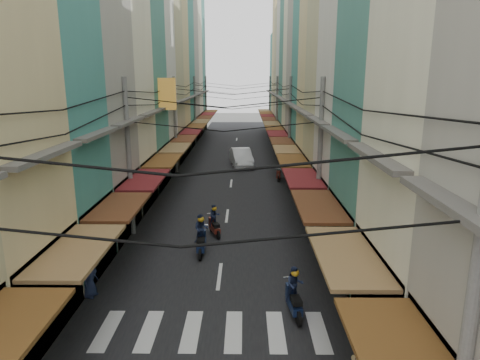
# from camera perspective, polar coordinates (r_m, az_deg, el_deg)

# --- Properties ---
(ground) EXTENTS (160.00, 160.00, 0.00)m
(ground) POSITION_cam_1_polar(r_m,az_deg,el_deg) (20.31, -2.42, -10.21)
(ground) COLOR slate
(ground) RESTS_ON ground
(road) EXTENTS (10.00, 80.00, 0.02)m
(road) POSITION_cam_1_polar(r_m,az_deg,el_deg) (39.42, -0.92, 1.67)
(road) COLOR black
(road) RESTS_ON ground
(sidewalk_left) EXTENTS (3.00, 80.00, 0.06)m
(sidewalk_left) POSITION_cam_1_polar(r_m,az_deg,el_deg) (40.12, -10.25, 1.69)
(sidewalk_left) COLOR gray
(sidewalk_left) RESTS_ON ground
(sidewalk_right) EXTENTS (3.00, 80.00, 0.06)m
(sidewalk_right) POSITION_cam_1_polar(r_m,az_deg,el_deg) (39.78, 8.48, 1.66)
(sidewalk_right) COLOR gray
(sidewalk_right) RESTS_ON ground
(crosswalk) EXTENTS (7.55, 2.40, 0.01)m
(crosswalk) POSITION_cam_1_polar(r_m,az_deg,el_deg) (15.02, -3.68, -19.44)
(crosswalk) COLOR silver
(crosswalk) RESTS_ON ground
(building_row_left) EXTENTS (7.80, 67.67, 23.70)m
(building_row_left) POSITION_cam_1_polar(r_m,az_deg,el_deg) (36.26, -14.25, 15.75)
(building_row_left) COLOR silver
(building_row_left) RESTS_ON ground
(building_row_right) EXTENTS (7.80, 68.98, 22.59)m
(building_row_right) POSITION_cam_1_polar(r_m,az_deg,el_deg) (35.67, 12.16, 15.31)
(building_row_right) COLOR teal
(building_row_right) RESTS_ON ground
(utility_poles) EXTENTS (10.20, 66.13, 8.20)m
(utility_poles) POSITION_cam_1_polar(r_m,az_deg,el_deg) (33.61, -1.19, 10.91)
(utility_poles) COLOR slate
(utility_poles) RESTS_ON ground
(white_car) EXTENTS (5.99, 3.05, 2.02)m
(white_car) POSITION_cam_1_polar(r_m,az_deg,el_deg) (40.24, 0.19, 1.91)
(white_car) COLOR white
(white_car) RESTS_ON ground
(bicycle) EXTENTS (1.89, 1.16, 1.22)m
(bicycle) POSITION_cam_1_polar(r_m,az_deg,el_deg) (20.68, 14.28, -10.19)
(bicycle) COLOR black
(bicycle) RESTS_ON ground
(moving_scooters) EXTENTS (5.23, 21.97, 1.94)m
(moving_scooters) POSITION_cam_1_polar(r_m,az_deg,el_deg) (21.06, -0.05, -7.68)
(moving_scooters) COLOR black
(moving_scooters) RESTS_ON ground
(parked_scooters) EXTENTS (13.39, 13.23, 1.02)m
(parked_scooters) POSITION_cam_1_polar(r_m,az_deg,el_deg) (17.12, 10.96, -13.49)
(parked_scooters) COLOR black
(parked_scooters) RESTS_ON ground
(pedestrians) EXTENTS (12.58, 20.09, 2.26)m
(pedestrians) POSITION_cam_1_polar(r_m,az_deg,el_deg) (22.08, -14.89, -5.75)
(pedestrians) COLOR black
(pedestrians) RESTS_ON ground
(market_umbrella) EXTENTS (2.13, 2.13, 2.24)m
(market_umbrella) POSITION_cam_1_polar(r_m,az_deg,el_deg) (15.59, 18.03, -10.67)
(market_umbrella) COLOR #B2B2B7
(market_umbrella) RESTS_ON ground
(traffic_sign) EXTENTS (0.10, 0.60, 2.75)m
(traffic_sign) POSITION_cam_1_polar(r_m,az_deg,el_deg) (17.06, 14.50, -8.23)
(traffic_sign) COLOR slate
(traffic_sign) RESTS_ON ground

